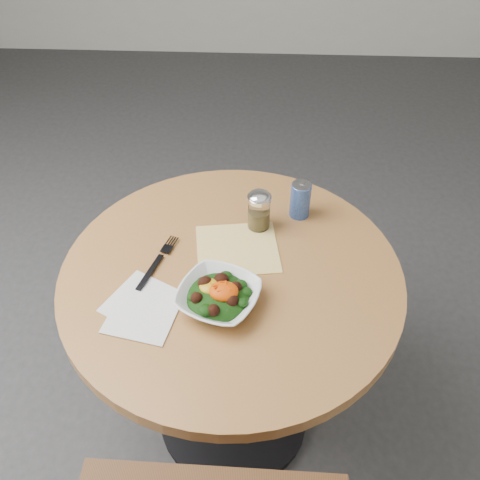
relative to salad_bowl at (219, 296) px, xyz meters
The scene contains 8 objects.
ground 0.79m from the salad_bowl, 77.55° to the left, with size 6.00×6.00×0.00m, color #323235.
table 0.25m from the salad_bowl, 77.55° to the left, with size 0.90×0.90×0.75m.
cloth_napkin 0.20m from the salad_bowl, 79.36° to the left, with size 0.22×0.20×0.00m, color #DBA10B.
paper_napkins 0.19m from the salad_bowl, behind, with size 0.21×0.24×0.00m.
salad_bowl is the anchor object (origin of this frame).
fork 0.22m from the salad_bowl, 141.72° to the left, with size 0.09×0.21×0.00m.
spice_shaker 0.31m from the salad_bowl, 72.39° to the left, with size 0.07×0.07×0.12m.
beverage_can 0.41m from the salad_bowl, 58.97° to the left, with size 0.06×0.06×0.11m.
Camera 1 is at (0.07, -0.96, 1.77)m, focal length 40.00 mm.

